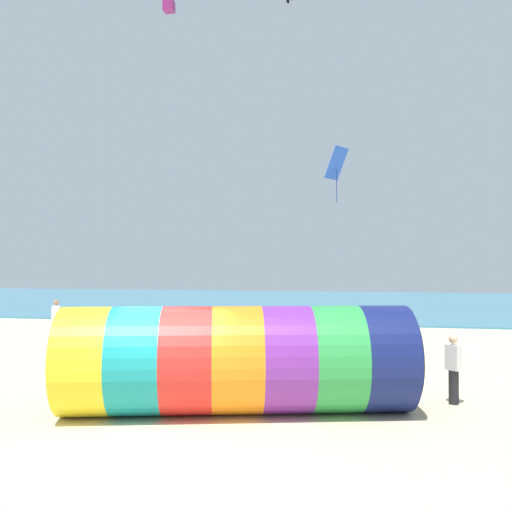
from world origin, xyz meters
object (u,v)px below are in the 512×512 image
kite_blue_diamond (336,164)px  bystander_near_water (312,345)px  bystander_far_left (56,319)px  giant_inflatable_tube (238,359)px  kite_handler (454,369)px

kite_blue_diamond → bystander_near_water: size_ratio=1.49×
bystander_far_left → kite_blue_diamond: bearing=6.9°
giant_inflatable_tube → bystander_near_water: size_ratio=5.08×
kite_blue_diamond → bystander_near_water: bearing=-92.4°
kite_handler → bystander_far_left: (-16.22, 8.87, 0.07)m
giant_inflatable_tube → bystander_near_water: 5.70m
kite_handler → bystander_near_water: size_ratio=1.04×
kite_handler → kite_blue_diamond: 13.02m
kite_blue_diamond → kite_handler: bearing=-70.8°
kite_handler → giant_inflatable_tube: bearing=-158.4°
bystander_far_left → giant_inflatable_tube: bearing=-43.7°
giant_inflatable_tube → kite_handler: size_ratio=4.89×
giant_inflatable_tube → bystander_far_left: (-11.32, 10.80, -0.29)m
kite_handler → bystander_far_left: bearing=151.3°
giant_inflatable_tube → kite_handler: bearing=21.6°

